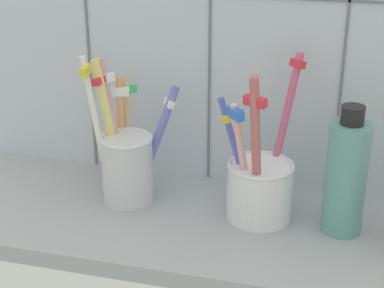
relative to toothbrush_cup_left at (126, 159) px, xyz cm
name	(u,v)px	position (x,y,z in cm)	size (l,w,h in cm)	color
counter_slab	(187,225)	(8.37, -2.79, -6.27)	(64.00, 22.00, 2.00)	#9EA3A8
tile_wall_back	(212,22)	(8.37, 9.21, 15.23)	(64.00, 2.20, 45.00)	silver
toothbrush_cup_left	(126,159)	(0.00, 0.00, 0.00)	(10.29, 9.47, 18.43)	silver
toothbrush_cup_right	(260,184)	(16.44, -0.36, -0.98)	(9.14, 9.94, 18.80)	white
soap_bottle	(346,176)	(25.95, -0.93, 1.52)	(4.58, 4.58, 14.92)	#5E9C98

